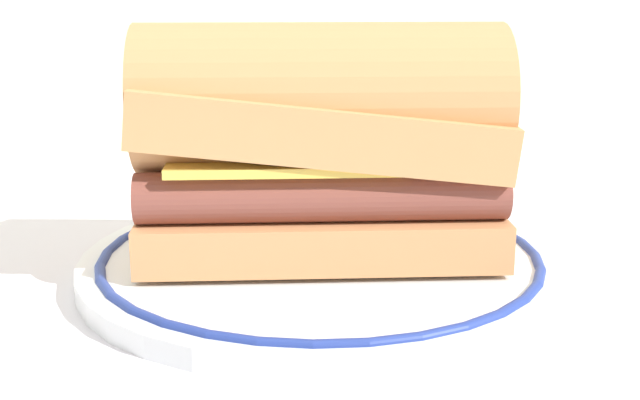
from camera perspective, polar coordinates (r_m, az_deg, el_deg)
ground_plane at (r=0.45m, az=-0.83°, el=-6.97°), size 1.50×1.50×0.00m
plate at (r=0.49m, az=-0.00°, el=-4.20°), size 0.28×0.28×0.01m
sausage_sandwich at (r=0.47m, az=-0.00°, el=4.05°), size 0.22×0.15×0.13m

